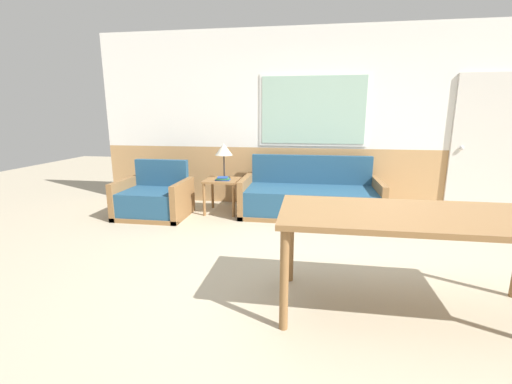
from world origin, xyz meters
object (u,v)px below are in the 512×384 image
object	(u,v)px
side_table	(222,185)
table_lamp	(224,151)
couch	(310,199)
armchair	(154,200)
dining_table	(417,223)

from	to	relation	value
side_table	table_lamp	bearing A→B (deg)	80.67
couch	side_table	distance (m)	1.30
table_lamp	armchair	bearing A→B (deg)	-155.50
dining_table	side_table	bearing A→B (deg)	130.73
armchair	table_lamp	bearing A→B (deg)	22.53
armchair	dining_table	world-z (taller)	armchair
couch	side_table	size ratio (longest dim) A/B	3.89
armchair	table_lamp	size ratio (longest dim) A/B	1.86
side_table	dining_table	distance (m)	3.12
side_table	dining_table	world-z (taller)	dining_table
table_lamp	dining_table	size ratio (longest dim) A/B	0.27
couch	armchair	world-z (taller)	couch
couch	dining_table	size ratio (longest dim) A/B	1.02
armchair	table_lamp	distance (m)	1.22
couch	dining_table	distance (m)	2.56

